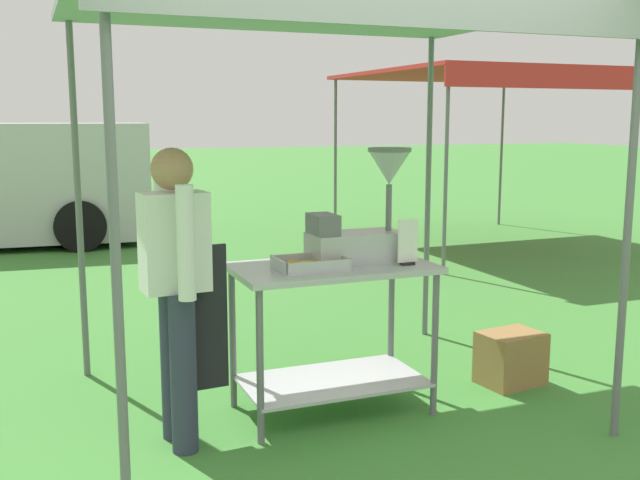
# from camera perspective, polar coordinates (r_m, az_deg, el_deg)

# --- Properties ---
(ground_plane) EXTENTS (70.00, 70.00, 0.00)m
(ground_plane) POSITION_cam_1_polar(r_m,az_deg,el_deg) (9.04, -11.66, -2.08)
(ground_plane) COLOR #3D7F33
(stall_canopy) EXTENTS (2.87, 2.33, 2.43)m
(stall_canopy) POSITION_cam_1_polar(r_m,az_deg,el_deg) (4.42, 0.51, 16.86)
(stall_canopy) COLOR slate
(stall_canopy) RESTS_ON ground
(donut_cart) EXTENTS (1.18, 0.66, 0.90)m
(donut_cart) POSITION_cam_1_polar(r_m,az_deg,el_deg) (4.43, 0.96, -5.33)
(donut_cart) COLOR #B7B7BC
(donut_cart) RESTS_ON ground
(donut_tray) EXTENTS (0.39, 0.29, 0.07)m
(donut_tray) POSITION_cam_1_polar(r_m,az_deg,el_deg) (4.24, -0.73, -1.95)
(donut_tray) COLOR #B7B7BC
(donut_tray) RESTS_ON donut_cart
(donut_fryer) EXTENTS (0.63, 0.28, 0.68)m
(donut_fryer) POSITION_cam_1_polar(r_m,az_deg,el_deg) (4.45, 3.34, 1.49)
(donut_fryer) COLOR #B7B7BC
(donut_fryer) RESTS_ON donut_cart
(menu_sign) EXTENTS (0.13, 0.05, 0.27)m
(menu_sign) POSITION_cam_1_polar(r_m,az_deg,el_deg) (4.39, 6.75, -0.40)
(menu_sign) COLOR black
(menu_sign) RESTS_ON donut_cart
(vendor) EXTENTS (0.46, 0.54, 1.61)m
(vendor) POSITION_cam_1_polar(r_m,az_deg,el_deg) (3.99, -10.95, -3.19)
(vendor) COLOR #2D3347
(vendor) RESTS_ON ground
(supply_crate) EXTENTS (0.43, 0.35, 0.35)m
(supply_crate) POSITION_cam_1_polar(r_m,az_deg,el_deg) (5.17, 14.45, -8.79)
(supply_crate) COLOR olive
(supply_crate) RESTS_ON ground
(neighbour_tent) EXTENTS (3.18, 3.37, 2.38)m
(neighbour_tent) POSITION_cam_1_polar(r_m,az_deg,el_deg) (10.51, 12.50, 12.12)
(neighbour_tent) COLOR slate
(neighbour_tent) RESTS_ON ground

